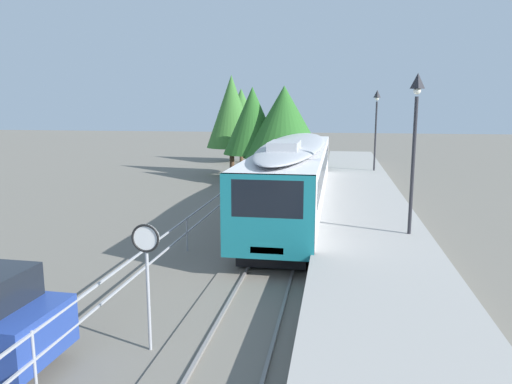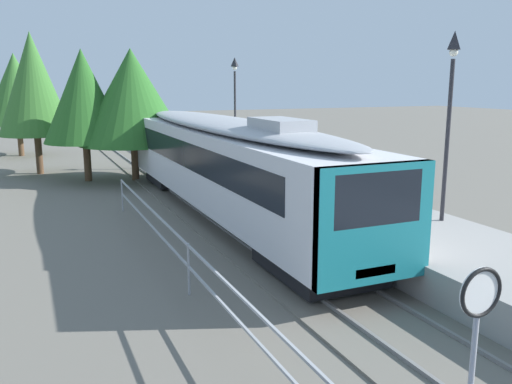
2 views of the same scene
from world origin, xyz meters
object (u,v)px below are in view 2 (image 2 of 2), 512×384
Objects in this scene: platform_lamp_mid_platform at (451,91)px; speed_limit_sign at (478,323)px; commuter_train at (225,160)px; platform_lamp_far_end at (235,87)px.

platform_lamp_mid_platform reaches higher than speed_limit_sign.
commuter_train is 7.99m from platform_lamp_mid_platform.
platform_lamp_far_end is 1.91× the size of speed_limit_sign.
platform_lamp_far_end reaches higher than speed_limit_sign.
speed_limit_sign is (-6.36, -7.46, -2.50)m from platform_lamp_mid_platform.
platform_lamp_mid_platform is 1.91× the size of speed_limit_sign.
platform_lamp_far_end is (4.48, 10.53, 2.48)m from commuter_train.
platform_lamp_mid_platform is 1.00× the size of platform_lamp_far_end.
platform_lamp_mid_platform is (4.48, -6.14, 2.48)m from commuter_train.
commuter_train reaches higher than speed_limit_sign.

